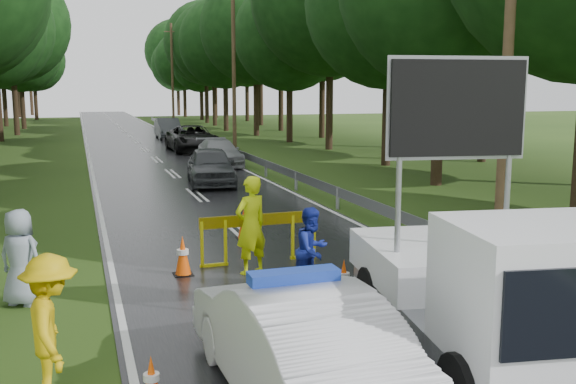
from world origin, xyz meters
name	(u,v)px	position (x,y,z in m)	size (l,w,h in m)	color
ground	(317,301)	(0.00, 0.00, 0.00)	(160.00, 160.00, 0.00)	#243E11
road	(145,150)	(0.00, 30.00, 0.01)	(7.00, 140.00, 0.02)	black
guardrail	(205,140)	(3.70, 29.67, 0.55)	(0.12, 60.06, 0.70)	gray
utility_pole_near	(510,26)	(5.20, 2.00, 5.06)	(1.40, 0.24, 10.00)	#463820
utility_pole_mid	(234,66)	(5.20, 28.00, 5.06)	(1.40, 0.24, 10.00)	#463820
utility_pole_far	(172,75)	(5.20, 54.00, 5.06)	(1.40, 0.24, 10.00)	#463820
police_sedan	(294,341)	(-1.54, -3.26, 0.73)	(1.73, 4.45, 1.59)	silver
work_truck	(492,289)	(1.19, -3.31, 1.12)	(3.02, 5.44, 4.12)	gray
barrier	(260,226)	(-0.29, 2.74, 0.81)	(2.60, 0.11, 1.08)	yellow
officer	(251,226)	(-0.67, 2.00, 1.00)	(0.73, 0.48, 2.00)	#D5F10D
civilian	(312,250)	(0.08, 0.50, 0.80)	(0.77, 0.60, 1.59)	navy
bystander_left	(51,328)	(-4.29, -2.39, 0.90)	(1.16, 0.67, 1.79)	gold
bystander_right	(20,257)	(-4.92, 1.42, 0.84)	(0.82, 0.54, 1.69)	#8894A3
queue_car_first	(211,166)	(0.99, 14.39, 0.74)	(1.74, 4.32, 1.47)	#383B3F
queue_car_second	(219,153)	(2.60, 20.39, 0.64)	(1.79, 4.41, 1.28)	gray
queue_car_third	(192,139)	(2.60, 27.99, 0.78)	(2.59, 5.61, 1.56)	black
queue_car_fourth	(168,128)	(2.60, 38.74, 0.76)	(1.62, 4.64, 1.53)	#3A3D41
cone_near_left	(152,383)	(-3.20, -2.99, 0.32)	(0.31, 0.31, 0.65)	black
cone_center	(344,280)	(0.50, 0.00, 0.35)	(0.34, 0.34, 0.72)	black
cone_far	(244,225)	(-0.07, 5.00, 0.37)	(0.36, 0.36, 0.76)	black
cone_left_mid	(183,256)	(-2.00, 2.32, 0.40)	(0.39, 0.39, 0.82)	black
cone_right	(418,251)	(2.85, 1.50, 0.31)	(0.31, 0.31, 0.65)	black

